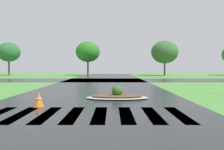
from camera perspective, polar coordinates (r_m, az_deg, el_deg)
asphalt_roadway at (r=13.89m, az=-3.51°, el=-4.79°), size 9.20×80.00×0.01m
asphalt_cross_road at (r=29.35m, az=-1.60°, el=-1.19°), size 90.00×8.28×0.01m
crosswalk_stripes at (r=8.56m, az=-5.81°, el=-9.07°), size 6.75×3.03×0.01m
median_island at (r=12.62m, az=1.28°, el=-4.86°), size 3.17×1.68×0.68m
traffic_cone at (r=10.43m, az=-16.43°, el=-5.48°), size 0.40×0.40×0.63m
background_treeline at (r=44.09m, az=3.73°, el=5.19°), size 44.41×5.69×6.15m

